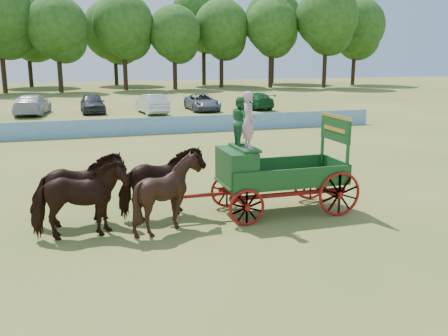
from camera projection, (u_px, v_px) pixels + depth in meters
ground at (354, 218)px, 15.20m from camera, size 160.00×160.00×0.00m
horse_lead_left at (80, 200)px, 13.28m from camera, size 2.59×1.29×2.14m
horse_lead_right at (79, 190)px, 14.31m from camera, size 2.65×1.44×2.14m
horse_wheel_left at (168, 193)px, 13.98m from camera, size 2.27×2.11×2.14m
horse_wheel_right at (161, 183)px, 15.00m from camera, size 2.74×1.74×2.14m
farm_dray at (260, 163)px, 15.23m from camera, size 6.00×2.00×3.83m
sponsor_banner at (187, 124)px, 31.54m from camera, size 26.00×0.08×1.05m
parked_cars at (74, 105)px, 40.82m from camera, size 36.24×7.69×1.64m
treeline at (85, 20)px, 68.44m from camera, size 88.91×24.20×15.73m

